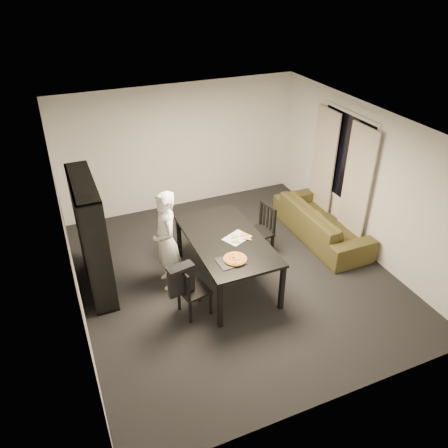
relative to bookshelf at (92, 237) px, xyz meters
name	(u,v)px	position (x,y,z in m)	size (l,w,h in m)	color
room	(235,208)	(2.16, -0.60, 0.35)	(5.01, 5.51, 2.61)	black
window_pane	(345,158)	(4.64, 0.00, 0.55)	(0.02, 1.40, 1.60)	black
window_frame	(345,158)	(4.64, 0.00, 0.55)	(0.03, 1.52, 1.72)	white
curtain_left	(356,187)	(4.56, -0.52, 0.20)	(0.03, 0.70, 2.25)	beige
curtain_right	(323,165)	(4.56, 0.52, 0.20)	(0.03, 0.70, 2.25)	beige
bookshelf	(92,237)	(0.00, 0.00, 0.00)	(0.35, 1.50, 1.90)	black
dining_table	(226,242)	(1.97, -0.70, -0.19)	(1.12, 2.01, 0.84)	black
chair_left	(189,288)	(1.15, -1.23, -0.45)	(0.48, 0.48, 0.88)	black
chair_right	(262,227)	(2.87, -0.22, -0.40)	(0.52, 0.52, 0.97)	black
draped_jacket	(181,279)	(1.03, -1.25, -0.23)	(0.41, 0.24, 0.48)	black
person	(166,241)	(1.07, -0.40, -0.11)	(0.61, 0.40, 1.68)	white
baking_tray	(231,261)	(1.79, -1.30, -0.11)	(0.40, 0.32, 0.01)	black
pepperoni_pizza	(235,259)	(1.86, -1.29, -0.09)	(0.35, 0.35, 0.03)	#A86E30
kitchen_towel	(237,238)	(2.13, -0.76, -0.11)	(0.40, 0.30, 0.01)	white
pizza_slices	(240,237)	(2.17, -0.78, -0.10)	(0.37, 0.31, 0.01)	gold
sofa	(321,222)	(4.17, -0.18, -0.62)	(2.25, 0.88, 0.66)	#3D3A18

